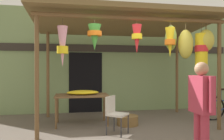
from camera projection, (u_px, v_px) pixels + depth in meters
name	position (u px, v px, depth m)	size (l,w,h in m)	color
ground_plane	(134.00, 133.00, 4.99)	(30.00, 30.00, 0.00)	#60564C
shop_facade	(112.00, 61.00, 7.69)	(9.40, 0.29, 3.47)	#7A9360
market_stall_canopy	(131.00, 29.00, 5.79)	(4.69, 2.66, 2.87)	brown
display_table	(82.00, 98.00, 5.78)	(1.37, 0.77, 0.78)	brown
flower_heap_on_table	(84.00, 92.00, 5.84)	(0.84, 0.59, 0.10)	yellow
folding_chair	(114.00, 111.00, 4.96)	(0.56, 0.56, 0.84)	beige
wicker_basket_by_table	(128.00, 120.00, 5.72)	(0.55, 0.55, 0.24)	brown
vendor_in_orange	(201.00, 104.00, 3.44)	(0.23, 0.59, 1.57)	#B23347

